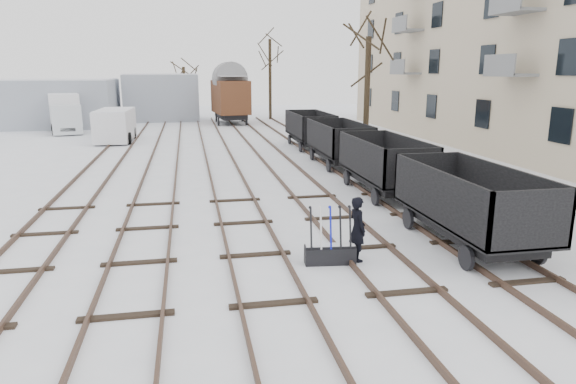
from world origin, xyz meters
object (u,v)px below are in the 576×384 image
freight_wagon_a (468,216)px  box_van_wagon (230,96)px  ground_frame (330,253)px  lorry (64,112)px  panel_van (115,125)px  worker (357,229)px

freight_wagon_a → box_van_wagon: box_van_wagon is taller
ground_frame → box_van_wagon: bearing=95.5°
lorry → box_van_wagon: bearing=2.5°
freight_wagon_a → panel_van: bearing=117.2°
box_van_wagon → lorry: size_ratio=0.86×
box_van_wagon → lorry: (-13.59, -4.10, -0.97)m
ground_frame → freight_wagon_a: 4.28m
lorry → freight_wagon_a: bearing=-75.4°
worker → freight_wagon_a: bearing=-90.2°
ground_frame → lorry: 34.59m
ground_frame → panel_van: panel_van is taller
worker → panel_van: bearing=10.5°
worker → box_van_wagon: bearing=-9.1°
ground_frame → worker: size_ratio=0.88×
lorry → panel_van: (4.72, -6.86, -0.40)m
box_van_wagon → panel_van: (-8.87, -10.96, -1.37)m
box_van_wagon → lorry: box_van_wagon is taller
ground_frame → freight_wagon_a: (4.19, 0.67, 0.56)m
worker → lorry: size_ratio=0.25×
ground_frame → lorry: bearing=118.5°
worker → lorry: 34.77m
lorry → panel_van: lorry is taller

